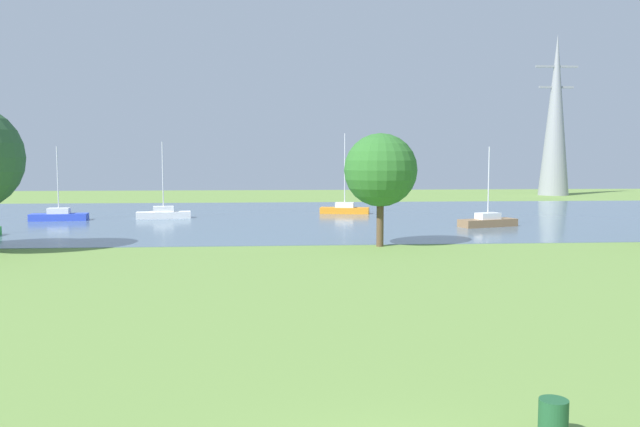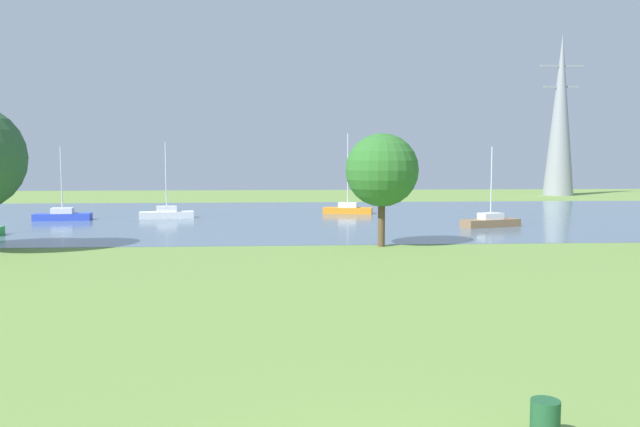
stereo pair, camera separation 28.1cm
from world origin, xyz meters
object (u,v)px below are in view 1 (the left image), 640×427
litter_bin (553,420)px  sailboat_brown (488,221)px  sailboat_white (164,213)px  electricity_pylon (555,115)px  tree_east_near (380,170)px  sailboat_orange (345,209)px  sailboat_blue (59,215)px

litter_bin → sailboat_brown: (11.83, 38.16, 0.06)m
sailboat_white → electricity_pylon: bearing=33.2°
tree_east_near → electricity_pylon: 64.85m
sailboat_orange → sailboat_white: sailboat_orange is taller
sailboat_orange → sailboat_brown: bearing=-52.5°
litter_bin → sailboat_blue: bearing=117.5°
sailboat_blue → sailboat_brown: 36.63m
sailboat_orange → tree_east_near: size_ratio=1.13×
sailboat_blue → sailboat_orange: (25.79, 5.21, 0.02)m
sailboat_orange → sailboat_brown: (10.00, -13.01, -0.02)m
electricity_pylon → litter_bin: bearing=-114.3°
sailboat_blue → sailboat_orange: sailboat_orange is taller
litter_bin → sailboat_orange: (1.83, 51.17, 0.07)m
sailboat_brown → electricity_pylon: electricity_pylon is taller
tree_east_near → sailboat_blue: bearing=143.7°
sailboat_brown → tree_east_near: size_ratio=0.91×
sailboat_blue → electricity_pylon: electricity_pylon is taller
sailboat_brown → electricity_pylon: 51.08m
sailboat_white → tree_east_near: tree_east_near is taller
litter_bin → sailboat_white: bearing=107.7°
litter_bin → sailboat_white: (-15.17, 47.38, 0.06)m
sailboat_orange → electricity_pylon: (34.84, 30.15, 11.39)m
sailboat_white → tree_east_near: bearing=-50.5°
litter_bin → electricity_pylon: bearing=65.7°
sailboat_white → sailboat_orange: bearing=12.6°
sailboat_orange → sailboat_white: size_ratio=1.14×
sailboat_white → sailboat_blue: bearing=-170.8°
sailboat_orange → sailboat_white: 17.41m
tree_east_near → electricity_pylon: electricity_pylon is taller
sailboat_blue → sailboat_white: 8.92m
tree_east_near → sailboat_orange: bearing=88.7°
sailboat_orange → sailboat_brown: sailboat_orange is taller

